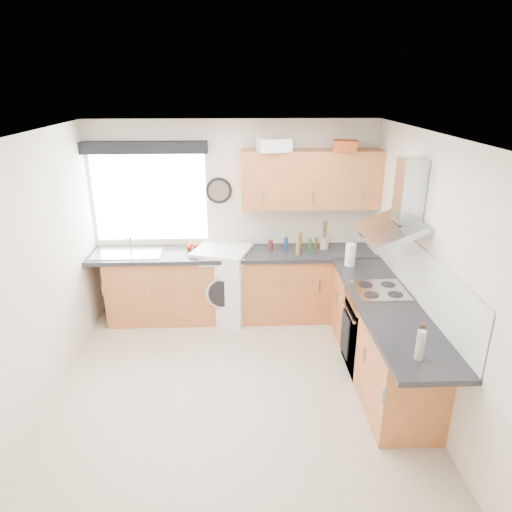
{
  "coord_description": "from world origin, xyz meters",
  "views": [
    {
      "loc": [
        0.07,
        -3.88,
        2.91
      ],
      "look_at": [
        0.25,
        0.85,
        1.1
      ],
      "focal_mm": 32.0,
      "sensor_mm": 36.0,
      "label": 1
    }
  ],
  "objects_px": {
    "washing_machine": "(223,283)",
    "oven": "(375,332)",
    "upper_cabinets": "(311,179)",
    "extractor_hood": "(399,209)"
  },
  "relations": [
    {
      "from": "washing_machine",
      "to": "oven",
      "type": "bearing_deg",
      "value": -18.56
    },
    {
      "from": "upper_cabinets",
      "to": "washing_machine",
      "type": "distance_m",
      "value": 1.72
    },
    {
      "from": "extractor_hood",
      "to": "washing_machine",
      "type": "xyz_separation_m",
      "value": [
        -1.75,
        1.22,
        -1.29
      ]
    },
    {
      "from": "oven",
      "to": "upper_cabinets",
      "type": "distance_m",
      "value": 1.99
    },
    {
      "from": "upper_cabinets",
      "to": "washing_machine",
      "type": "relative_size",
      "value": 1.79
    },
    {
      "from": "oven",
      "to": "extractor_hood",
      "type": "bearing_deg",
      "value": -0.0
    },
    {
      "from": "extractor_hood",
      "to": "washing_machine",
      "type": "distance_m",
      "value": 2.5
    },
    {
      "from": "extractor_hood",
      "to": "upper_cabinets",
      "type": "height_order",
      "value": "upper_cabinets"
    },
    {
      "from": "oven",
      "to": "upper_cabinets",
      "type": "height_order",
      "value": "upper_cabinets"
    },
    {
      "from": "upper_cabinets",
      "to": "washing_machine",
      "type": "xyz_separation_m",
      "value": [
        -1.1,
        -0.1,
        -1.32
      ]
    }
  ]
}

